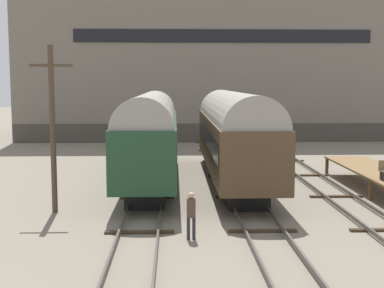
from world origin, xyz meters
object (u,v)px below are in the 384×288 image
object	(u,v)px
train_car_green	(150,132)
utility_pole	(53,126)
train_car_brown	(234,132)
person_worker	(191,211)

from	to	relation	value
train_car_green	utility_pole	world-z (taller)	utility_pole
train_car_green	train_car_brown	xyz separation A→B (m)	(4.65, -0.33, 0.02)
train_car_brown	utility_pole	distance (m)	10.78
train_car_green	utility_pole	bearing A→B (deg)	-119.51
train_car_green	train_car_brown	distance (m)	4.66
train_car_green	person_worker	xyz separation A→B (m)	(1.92, -11.10, -1.83)
train_car_brown	utility_pole	bearing A→B (deg)	-142.54
train_car_brown	person_worker	bearing A→B (deg)	-104.21
train_car_green	utility_pole	xyz separation A→B (m)	(-3.88, -6.86, 0.89)
train_car_green	person_worker	distance (m)	11.42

